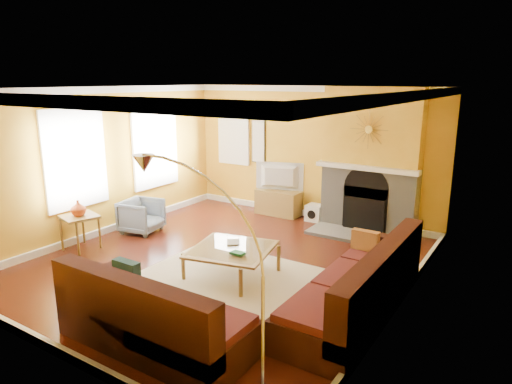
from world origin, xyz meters
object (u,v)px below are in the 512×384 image
Objects in this scene: armchair at (142,216)px; arc_lamp at (206,284)px; sectional_sofa at (260,271)px; coffee_table at (232,262)px; media_console at (278,202)px; side_table at (81,232)px.

arc_lamp reaches higher than armchair.
armchair is at bearing 160.56° from sectional_sofa.
arc_lamp is (0.51, -1.70, 0.63)m from sectional_sofa.
arc_lamp is (1.31, -2.20, 0.86)m from coffee_table.
sectional_sofa is 1.88m from arc_lamp.
sectional_sofa is at bearing 106.82° from arc_lamp.
media_console reaches higher than coffee_table.
media_console is 1.39× the size of armchair.
coffee_table is 3.26m from media_console.
sectional_sofa is at bearing -120.69° from armchair.
armchair reaches higher than side_table.
media_console is at bearing 113.59° from arc_lamp.
sectional_sofa is 3.60m from side_table.
coffee_table is at bearing -116.32° from armchair.
coffee_table is 2.85m from side_table.
armchair is at bearing 80.54° from side_table.
sectional_sofa is at bearing -32.01° from coffee_table.
arc_lamp is at bearing -22.45° from side_table.
coffee_table is at bearing 147.99° from sectional_sofa.
side_table is at bearing 180.00° from sectional_sofa.
side_table is at bearing -116.57° from media_console.
armchair reaches higher than coffee_table.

